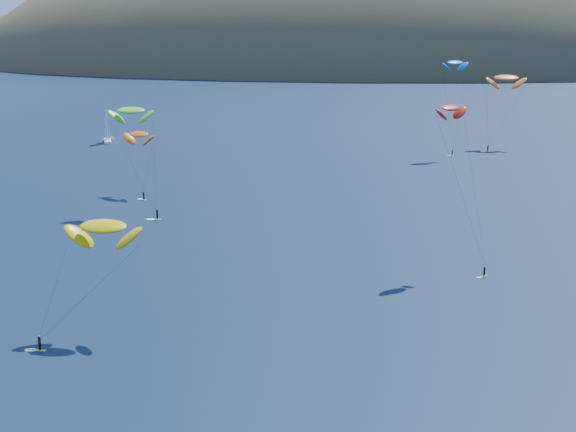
% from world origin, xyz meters
% --- Properties ---
extents(island, '(730.00, 300.00, 210.00)m').
position_xyz_m(island, '(39.40, 562.36, -10.74)').
color(island, '#3D3526').
rests_on(island, ground).
extents(sailboat, '(9.58, 8.56, 11.43)m').
position_xyz_m(sailboat, '(-66.41, 200.48, 0.94)').
color(sailboat, white).
rests_on(sailboat, ground).
extents(kitesurfer_1, '(8.77, 11.28, 15.50)m').
position_xyz_m(kitesurfer_1, '(-38.30, 133.20, 13.25)').
color(kitesurfer_1, '#A4F01A').
rests_on(kitesurfer_1, ground).
extents(kitesurfer_2, '(11.77, 10.81, 16.36)m').
position_xyz_m(kitesurfer_2, '(-22.39, 54.95, 13.68)').
color(kitesurfer_2, '#A4F01A').
rests_on(kitesurfer_2, ground).
extents(kitesurfer_3, '(11.99, 11.32, 22.94)m').
position_xyz_m(kitesurfer_3, '(-35.62, 118.23, 20.45)').
color(kitesurfer_3, '#A4F01A').
rests_on(kitesurfer_3, ground).
extents(kitesurfer_4, '(8.62, 6.89, 28.04)m').
position_xyz_m(kitesurfer_4, '(37.61, 188.32, 25.80)').
color(kitesurfer_4, '#A4F01A').
rests_on(kitesurfer_4, ground).
extents(kitesurfer_9, '(9.33, 11.38, 27.07)m').
position_xyz_m(kitesurfer_9, '(24.65, 87.14, 25.26)').
color(kitesurfer_9, '#A4F01A').
rests_on(kitesurfer_9, ground).
extents(kitesurfer_11, '(12.52, 14.87, 23.51)m').
position_xyz_m(kitesurfer_11, '(54.97, 204.50, 20.39)').
color(kitesurfer_11, '#A4F01A').
rests_on(kitesurfer_11, ground).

